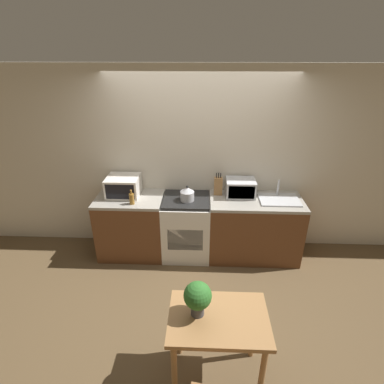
# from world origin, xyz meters

# --- Properties ---
(ground_plane) EXTENTS (16.00, 16.00, 0.00)m
(ground_plane) POSITION_xyz_m (0.00, 0.00, 0.00)
(ground_plane) COLOR brown
(wall_back) EXTENTS (10.00, 0.06, 2.60)m
(wall_back) POSITION_xyz_m (0.00, 0.96, 1.30)
(wall_back) COLOR beige
(wall_back) RESTS_ON ground_plane
(counter_left_run) EXTENTS (0.92, 0.62, 0.90)m
(counter_left_run) POSITION_xyz_m (-0.96, 0.62, 0.45)
(counter_left_run) COLOR brown
(counter_left_run) RESTS_ON ground_plane
(counter_right_run) EXTENTS (1.26, 0.62, 0.90)m
(counter_right_run) POSITION_xyz_m (0.79, 0.62, 0.45)
(counter_right_run) COLOR brown
(counter_right_run) RESTS_ON ground_plane
(stove_range) EXTENTS (0.66, 0.62, 0.90)m
(stove_range) POSITION_xyz_m (-0.17, 0.62, 0.45)
(stove_range) COLOR silver
(stove_range) RESTS_ON ground_plane
(kettle) EXTENTS (0.19, 0.19, 0.22)m
(kettle) POSITION_xyz_m (-0.15, 0.58, 0.99)
(kettle) COLOR #B7B7BC
(kettle) RESTS_ON stove_range
(microwave) EXTENTS (0.44, 0.39, 0.27)m
(microwave) POSITION_xyz_m (-1.05, 0.71, 1.03)
(microwave) COLOR silver
(microwave) RESTS_ON counter_left_run
(bottle) EXTENTS (0.07, 0.07, 0.20)m
(bottle) POSITION_xyz_m (-0.87, 0.44, 0.98)
(bottle) COLOR olive
(bottle) RESTS_ON counter_left_run
(knife_block) EXTENTS (0.11, 0.08, 0.32)m
(knife_block) POSITION_xyz_m (0.27, 0.77, 1.03)
(knife_block) COLOR #9E7042
(knife_block) RESTS_ON counter_right_run
(toaster_oven) EXTENTS (0.40, 0.31, 0.23)m
(toaster_oven) POSITION_xyz_m (0.57, 0.75, 1.02)
(toaster_oven) COLOR silver
(toaster_oven) RESTS_ON counter_right_run
(sink_basin) EXTENTS (0.53, 0.38, 0.24)m
(sink_basin) POSITION_xyz_m (1.09, 0.63, 0.91)
(sink_basin) COLOR silver
(sink_basin) RESTS_ON counter_right_run
(dining_table) EXTENTS (0.83, 0.58, 0.76)m
(dining_table) POSITION_xyz_m (0.21, -1.24, 0.64)
(dining_table) COLOR #9E7042
(dining_table) RESTS_ON ground_plane
(potted_plant) EXTENTS (0.23, 0.23, 0.32)m
(potted_plant) POSITION_xyz_m (0.03, -1.21, 0.95)
(potted_plant) COLOR #424247
(potted_plant) RESTS_ON dining_table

